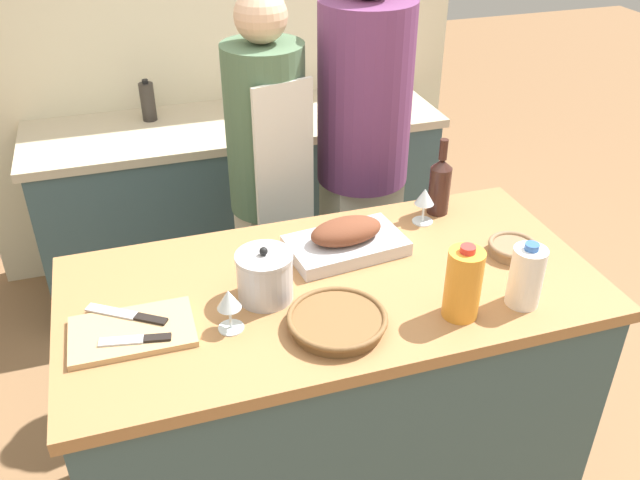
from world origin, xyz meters
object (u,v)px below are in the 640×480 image
at_px(wicker_basket, 337,321).
at_px(cutting_board, 132,332).
at_px(wine_glass_left, 425,198).
at_px(mixing_bowl, 513,248).
at_px(condiment_bottle_tall, 148,102).
at_px(person_cook_guest, 363,149).
at_px(milk_jug, 526,276).
at_px(condiment_bottle_short, 384,80).
at_px(juice_jug, 463,284).
at_px(stock_pot, 265,276).
at_px(wine_bottle_green, 440,184).
at_px(wine_glass_right, 229,302).
at_px(roasting_pan, 346,240).
at_px(person_cook_aproned, 269,178).
at_px(knife_chef, 129,315).
at_px(knife_paring, 138,340).

bearing_deg(wicker_basket, cutting_board, 165.30).
bearing_deg(cutting_board, wine_glass_left, 17.23).
height_order(mixing_bowl, condiment_bottle_tall, condiment_bottle_tall).
height_order(wicker_basket, person_cook_guest, person_cook_guest).
relative_size(milk_jug, condiment_bottle_short, 1.21).
bearing_deg(condiment_bottle_tall, juice_jug, -69.82).
distance_m(wicker_basket, mixing_bowl, 0.67).
relative_size(stock_pot, mixing_bowl, 1.09).
bearing_deg(wine_bottle_green, wine_glass_right, -153.22).
relative_size(juice_jug, person_cook_guest, 0.13).
distance_m(cutting_board, juice_jug, 0.90).
relative_size(roasting_pan, wine_bottle_green, 1.41).
height_order(milk_jug, wine_glass_left, milk_jug).
distance_m(cutting_board, wine_glass_right, 0.28).
bearing_deg(wine_glass_left, cutting_board, -162.77).
bearing_deg(person_cook_aproned, juice_jug, -87.06).
xyz_separation_m(milk_jug, knife_chef, (-1.07, 0.25, -0.07)).
relative_size(juice_jug, milk_jug, 1.13).
height_order(cutting_board, juice_jug, juice_jug).
relative_size(wicker_basket, wine_glass_right, 2.17).
height_order(wicker_basket, mixing_bowl, same).
xyz_separation_m(wine_bottle_green, person_cook_guest, (-0.10, 0.48, -0.06)).
relative_size(mixing_bowl, juice_jug, 0.69).
distance_m(mixing_bowl, juice_jug, 0.39).
bearing_deg(wine_bottle_green, cutting_board, -161.64).
xyz_separation_m(cutting_board, knife_paring, (0.01, -0.05, 0.01)).
height_order(knife_chef, condiment_bottle_tall, condiment_bottle_tall).
bearing_deg(milk_jug, condiment_bottle_short, 79.93).
relative_size(condiment_bottle_tall, condiment_bottle_short, 1.21).
xyz_separation_m(knife_chef, person_cook_guest, (0.98, 0.78, 0.02)).
bearing_deg(roasting_pan, condiment_bottle_tall, 108.47).
relative_size(wine_glass_left, person_cook_aproned, 0.08).
bearing_deg(wine_glass_right, condiment_bottle_tall, 91.89).
bearing_deg(knife_chef, wine_glass_left, 14.06).
bearing_deg(wine_glass_right, wine_bottle_green, 26.78).
relative_size(milk_jug, condiment_bottle_tall, 1.01).
distance_m(roasting_pan, condiment_bottle_short, 1.60).
distance_m(roasting_pan, wine_glass_left, 0.33).
bearing_deg(knife_paring, person_cook_guest, 42.84).
relative_size(wine_glass_right, person_cook_aproned, 0.08).
xyz_separation_m(wine_glass_left, wine_glass_right, (-0.74, -0.36, -0.00)).
bearing_deg(wicker_basket, condiment_bottle_short, 64.14).
relative_size(wine_glass_right, knife_paring, 0.68).
relative_size(knife_chef, condiment_bottle_short, 1.32).
bearing_deg(knife_chef, milk_jug, -13.22).
bearing_deg(wine_glass_right, stock_pot, 41.49).
bearing_deg(knife_paring, stock_pot, 16.13).
height_order(juice_jug, person_cook_aproned, person_cook_aproned).
xyz_separation_m(roasting_pan, person_cook_aproned, (-0.10, 0.62, -0.07)).
bearing_deg(knife_chef, knife_paring, -83.06).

